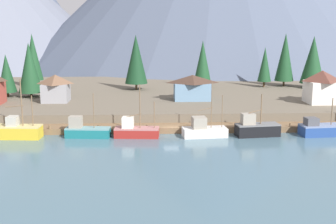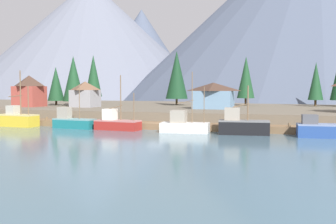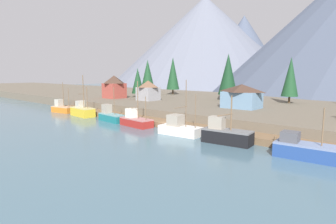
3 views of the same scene
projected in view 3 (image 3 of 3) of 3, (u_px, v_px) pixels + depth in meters
name	position (u px, v px, depth m)	size (l,w,h in m)	color
ground_plane	(223.00, 118.00, 65.66)	(400.00, 400.00, 1.00)	#476675
dock	(172.00, 125.00, 52.27)	(80.00, 4.00, 1.60)	brown
shoreline_bank	(247.00, 107.00, 74.24)	(400.00, 56.00, 2.50)	#665B4C
mountain_west_peak	(205.00, 42.00, 205.88)	(141.41, 141.41, 64.89)	slate
mountain_central_peak	(243.00, 52.00, 196.92)	(64.98, 64.98, 49.59)	#4C566B
fishing_boat_orange	(62.00, 108.00, 72.02)	(6.63, 3.31, 7.66)	#CC6B1E
fishing_boat_yellow	(82.00, 111.00, 65.69)	(7.28, 3.27, 9.53)	gold
fishing_boat_teal	(111.00, 116.00, 58.76)	(7.28, 2.95, 7.18)	#196B70
fishing_boat_red	(136.00, 121.00, 53.35)	(7.29, 3.25, 8.55)	maroon
fishing_boat_white	(179.00, 128.00, 45.89)	(7.34, 3.59, 8.94)	silver
fishing_boat_black	(226.00, 135.00, 40.19)	(7.27, 3.51, 6.90)	black
fishing_boat_blue	(305.00, 150.00, 33.10)	(7.26, 3.64, 6.14)	navy
house_red	(114.00, 87.00, 84.80)	(5.77, 5.51, 6.83)	#9E4238
house_grey	(148.00, 90.00, 77.90)	(5.34, 5.09, 5.49)	gray
house_blue	(242.00, 96.00, 60.50)	(7.85, 5.59, 5.13)	#6689A8
conifer_near_right	(148.00, 77.00, 86.33)	(5.00, 5.00, 11.55)	#4C3823
conifer_mid_left	(290.00, 77.00, 69.98)	(4.07, 4.07, 11.47)	#4C3823
conifer_back_left	(228.00, 74.00, 78.62)	(5.32, 5.32, 12.93)	#4C3823
conifer_back_right	(173.00, 73.00, 99.63)	(4.57, 4.57, 13.09)	#4C3823
conifer_centre	(138.00, 81.00, 90.11)	(3.95, 3.95, 9.10)	#4C3823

